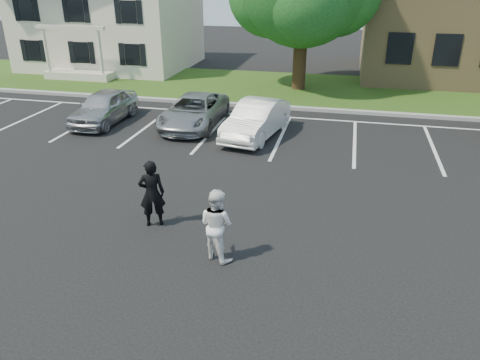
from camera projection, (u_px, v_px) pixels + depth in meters
name	position (u px, v px, depth m)	size (l,w,h in m)	color
ground_plane	(230.00, 245.00, 11.05)	(90.00, 90.00, 0.00)	black
curb	(294.00, 108.00, 21.67)	(40.00, 0.30, 0.15)	gray
grass_strip	(303.00, 89.00, 25.23)	(44.00, 8.00, 0.08)	#1C4110
stall_lines	(319.00, 132.00, 18.70)	(34.00, 5.36, 0.01)	silver
house	(110.00, 5.00, 29.89)	(10.30, 9.22, 7.60)	beige
man_black_suit	(152.00, 193.00, 11.59)	(0.64, 0.42, 1.75)	black
man_white_shirt	(217.00, 225.00, 10.25)	(0.82, 0.64, 1.68)	white
car_silver_west	(104.00, 107.00, 19.61)	(1.59, 3.96, 1.35)	#ABABB0
car_silver_minivan	(194.00, 111.00, 19.21)	(2.09, 4.53, 1.26)	#94979B
car_white_sedan	(256.00, 119.00, 17.96)	(1.45, 4.15, 1.37)	white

